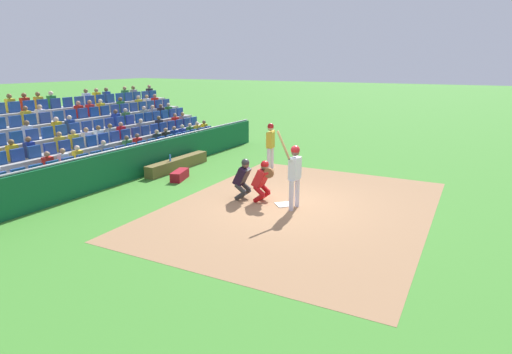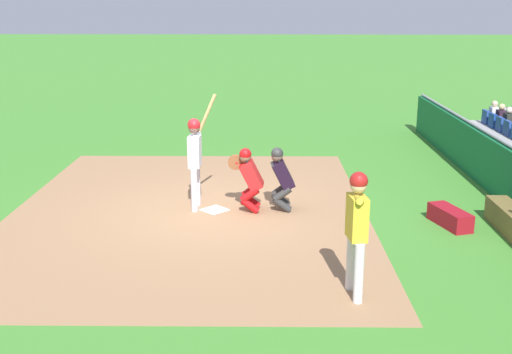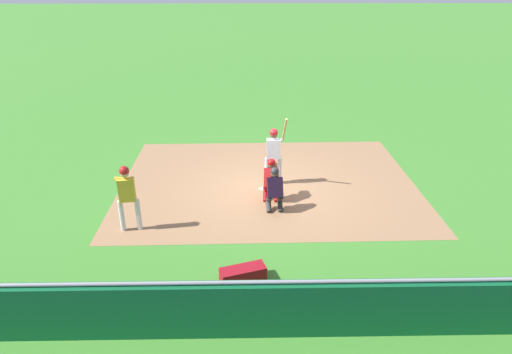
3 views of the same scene
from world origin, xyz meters
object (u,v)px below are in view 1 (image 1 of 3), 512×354
at_px(catcher_crouching, 263,179).
at_px(on_deck_batter, 271,142).
at_px(batter_at_plate, 294,170).
at_px(water_bottle_on_bench, 170,158).
at_px(equipment_duffel_bag, 180,175).
at_px(dugout_bench, 178,164).
at_px(home_plate_marker, 284,204).
at_px(home_plate_umpire, 243,177).

height_order(catcher_crouching, on_deck_batter, on_deck_batter).
bearing_deg(catcher_crouching, batter_at_plate, 83.77).
relative_size(water_bottle_on_bench, on_deck_batter, 0.13).
distance_m(catcher_crouching, equipment_duffel_bag, 3.84).
bearing_deg(catcher_crouching, water_bottle_on_bench, -107.18).
relative_size(batter_at_plate, on_deck_batter, 1.26).
xyz_separation_m(dugout_bench, on_deck_batter, (-1.75, 3.12, 0.87)).
distance_m(home_plate_marker, dugout_bench, 5.71).
xyz_separation_m(home_plate_umpire, on_deck_batter, (-3.74, -0.96, 0.39)).
distance_m(home_plate_marker, equipment_duffel_bag, 4.46).
bearing_deg(on_deck_batter, dugout_bench, -60.73).
xyz_separation_m(batter_at_plate, water_bottle_on_bench, (-1.55, -5.71, -0.57)).
relative_size(catcher_crouching, water_bottle_on_bench, 5.29).
bearing_deg(home_plate_marker, dugout_bench, -109.42).
relative_size(home_plate_marker, on_deck_batter, 0.25).
relative_size(catcher_crouching, equipment_duffel_bag, 1.31).
relative_size(batter_at_plate, catcher_crouching, 1.76).
height_order(home_plate_umpire, on_deck_batter, on_deck_batter).
bearing_deg(home_plate_umpire, water_bottle_on_bench, -110.37).
distance_m(home_plate_marker, home_plate_umpire, 1.47).
height_order(home_plate_umpire, equipment_duffel_bag, home_plate_umpire).
xyz_separation_m(batter_at_plate, home_plate_umpire, (-0.06, -1.68, -0.44)).
height_order(batter_at_plate, on_deck_batter, batter_at_plate).
bearing_deg(water_bottle_on_bench, on_deck_batter, 126.24).
bearing_deg(catcher_crouching, dugout_bench, -112.37).
distance_m(batter_at_plate, dugout_bench, 6.18).
height_order(batter_at_plate, dugout_bench, batter_at_plate).
bearing_deg(dugout_bench, home_plate_marker, 70.58).
distance_m(dugout_bench, on_deck_batter, 3.68).
bearing_deg(water_bottle_on_bench, catcher_crouching, 72.82).
bearing_deg(batter_at_plate, home_plate_marker, -112.31).
xyz_separation_m(home_plate_marker, on_deck_batter, (-3.65, -2.27, 1.07)).
bearing_deg(dugout_bench, home_plate_umpire, 63.96).
height_order(water_bottle_on_bench, equipment_duffel_bag, water_bottle_on_bench).
height_order(equipment_duffel_bag, on_deck_batter, on_deck_batter).
distance_m(equipment_duffel_bag, on_deck_batter, 3.71).
bearing_deg(dugout_bench, equipment_duffel_bag, 40.92).
height_order(catcher_crouching, equipment_duffel_bag, catcher_crouching).
distance_m(home_plate_umpire, dugout_bench, 4.57).
bearing_deg(dugout_bench, batter_at_plate, 70.39).
distance_m(batter_at_plate, on_deck_batter, 4.63).
bearing_deg(home_plate_marker, on_deck_batter, -148.16).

